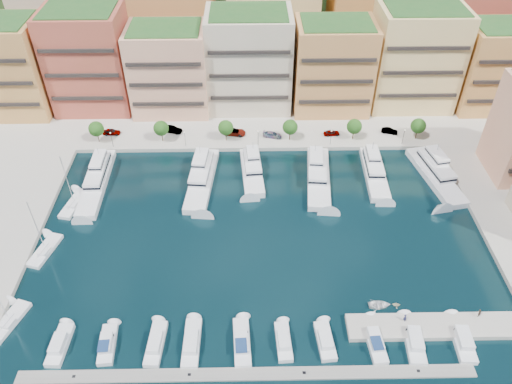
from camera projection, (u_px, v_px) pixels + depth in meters
ground at (261, 238)px, 101.15m from camera, size 400.00×400.00×0.00m
north_quay at (256, 88)px, 148.39m from camera, size 220.00×64.00×2.00m
hillside at (254, 25)px, 184.95m from camera, size 240.00×40.00×58.00m
south_pontoon at (247, 375)px, 78.26m from camera, size 72.00×2.20×0.35m
finger_pier at (441, 328)px, 84.78m from camera, size 32.00×5.00×2.00m
apartment_0 at (4, 67)px, 129.76m from camera, size 22.00×16.50×24.80m
apartment_1 at (89, 60)px, 130.92m from camera, size 20.00×16.50×26.80m
apartment_2 at (169, 69)px, 130.96m from camera, size 20.00×15.50×22.80m
apartment_3 at (249, 60)px, 131.79m from camera, size 22.00×16.50×25.80m
apartment_4 at (333, 66)px, 131.20m from camera, size 20.00×15.50×23.80m
apartment_5 at (415, 57)px, 132.04m from camera, size 22.00×16.50×26.80m
apartment_6 at (498, 67)px, 132.09m from camera, size 20.00×15.50×22.80m
backblock_0 at (68, 21)px, 146.45m from camera, size 26.00×18.00×30.00m
backblock_1 at (171, 21)px, 146.84m from camera, size 26.00×18.00×30.00m
backblock_2 at (272, 20)px, 147.23m from camera, size 26.00×18.00×30.00m
backblock_3 at (373, 19)px, 147.62m from camera, size 26.00×18.00×30.00m
backblock_4 at (474, 19)px, 148.01m from camera, size 26.00×18.00×30.00m
tree_0 at (96, 129)px, 123.08m from camera, size 3.80×3.80×5.65m
tree_1 at (161, 128)px, 123.29m from camera, size 3.80×3.80×5.65m
tree_2 at (226, 128)px, 123.50m from camera, size 3.80×3.80×5.65m
tree_3 at (290, 127)px, 123.70m from camera, size 3.80×3.80×5.65m
tree_4 at (354, 126)px, 123.91m from camera, size 3.80×3.80×5.65m
tree_5 at (418, 126)px, 124.12m from camera, size 3.80×3.80×5.65m
lamppost_0 at (111, 137)px, 121.97m from camera, size 0.30×0.30×4.20m
lamppost_1 at (185, 136)px, 122.21m from camera, size 0.30×0.30×4.20m
lamppost_2 at (258, 136)px, 122.44m from camera, size 0.30×0.30×4.20m
lamppost_3 at (331, 135)px, 122.68m from camera, size 0.30×0.30×4.20m
lamppost_4 at (404, 134)px, 122.91m from camera, size 0.30×0.30×4.20m
yacht_0 at (97, 179)px, 113.78m from camera, size 4.76×23.55×7.30m
yacht_2 at (202, 176)px, 114.52m from camera, size 6.98×22.63×7.30m
yacht_3 at (252, 169)px, 116.51m from camera, size 5.73×17.28×7.30m
yacht_4 at (318, 175)px, 115.07m from camera, size 6.98×22.16×7.30m
yacht_5 at (374, 170)px, 116.17m from camera, size 5.20×19.21×7.30m
yacht_6 at (435, 172)px, 115.51m from camera, size 8.99×22.00×7.30m
cruiser_0 at (60, 345)px, 81.63m from camera, size 2.97×7.89×2.55m
cruiser_1 at (107, 345)px, 81.70m from camera, size 2.98×7.59×2.66m
cruiser_2 at (156, 344)px, 81.83m from camera, size 3.06×8.49×2.55m
cruiser_3 at (192, 343)px, 81.90m from camera, size 2.82×9.15×2.55m
cruiser_4 at (242, 343)px, 81.97m from camera, size 3.16×9.19×2.66m
cruiser_5 at (284, 342)px, 82.11m from camera, size 2.79×7.40×2.55m
cruiser_6 at (325, 341)px, 82.20m from camera, size 3.16×7.43×2.55m
cruiser_7 at (374, 341)px, 82.26m from camera, size 3.06×8.87×2.66m
cruiser_8 at (414, 340)px, 82.37m from camera, size 3.37×9.36×2.55m
cruiser_9 at (462, 339)px, 82.48m from camera, size 3.23×9.06×2.55m
sailboat_2 at (74, 204)px, 108.41m from camera, size 4.70×9.78×13.20m
sailboat_1 at (45, 251)px, 97.91m from camera, size 5.02×9.39×13.20m
sailboat_0 at (9, 322)px, 85.34m from camera, size 5.43×9.01×13.20m
tender_1 at (396, 304)px, 88.05m from camera, size 1.64×1.46×0.78m
tender_0 at (379, 305)px, 87.93m from camera, size 4.02×2.91×0.82m
car_0 at (111, 132)px, 127.50m from camera, size 4.45×1.88×1.50m
car_1 at (172, 130)px, 128.12m from camera, size 5.28×2.94×1.65m
car_2 at (235, 132)px, 127.42m from camera, size 5.92×3.34×1.56m
car_3 at (272, 135)px, 126.59m from camera, size 5.01×2.88×1.37m
car_4 at (332, 133)px, 127.23m from camera, size 4.23×2.12×1.38m
car_5 at (389, 131)px, 127.93m from camera, size 4.34×2.61×1.35m
person_0 at (405, 318)px, 84.17m from camera, size 0.60×0.73×1.72m
person_1 at (479, 313)px, 84.98m from camera, size 1.00×0.98×1.63m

